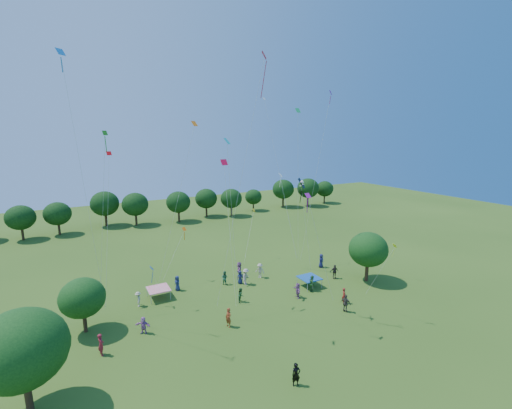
# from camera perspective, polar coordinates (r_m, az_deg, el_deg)

# --- Properties ---
(near_tree_west) EXTENTS (5.31, 5.31, 6.74)m
(near_tree_west) POSITION_cam_1_polar(r_m,az_deg,el_deg) (26.25, -34.51, -19.27)
(near_tree_west) COLOR #422B19
(near_tree_west) RESTS_ON ground
(near_tree_north) EXTENTS (3.79, 3.79, 4.91)m
(near_tree_north) POSITION_cam_1_polar(r_m,az_deg,el_deg) (33.89, -26.97, -13.70)
(near_tree_north) COLOR #422B19
(near_tree_north) RESTS_ON ground
(near_tree_east) EXTENTS (4.48, 4.48, 5.89)m
(near_tree_east) POSITION_cam_1_polar(r_m,az_deg,el_deg) (42.17, 18.20, -7.13)
(near_tree_east) COLOR #422B19
(near_tree_east) RESTS_ON ground
(treeline) EXTENTS (88.01, 8.77, 6.77)m
(treeline) POSITION_cam_1_polar(r_m,az_deg,el_deg) (69.23, -17.91, 0.24)
(treeline) COLOR #422B19
(treeline) RESTS_ON ground
(tent_red_stripe) EXTENTS (2.20, 2.20, 1.10)m
(tent_red_stripe) POSITION_cam_1_polar(r_m,az_deg,el_deg) (38.43, -15.95, -13.37)
(tent_red_stripe) COLOR red
(tent_red_stripe) RESTS_ON ground
(tent_blue) EXTENTS (2.20, 2.20, 1.10)m
(tent_blue) POSITION_cam_1_polar(r_m,az_deg,el_deg) (40.07, 8.88, -11.99)
(tent_blue) COLOR #164B92
(tent_blue) RESTS_ON ground
(man_in_black) EXTENTS (0.70, 0.54, 1.67)m
(man_in_black) POSITION_cam_1_polar(r_m,az_deg,el_deg) (26.25, 6.70, -26.33)
(man_in_black) COLOR black
(man_in_black) RESTS_ON ground
(crowd_person_0) EXTENTS (1.01, 0.86, 1.80)m
(crowd_person_0) POSITION_cam_1_polar(r_m,az_deg,el_deg) (45.80, 10.79, -9.19)
(crowd_person_0) COLOR #1B1D4F
(crowd_person_0) RESTS_ON ground
(crowd_person_1) EXTENTS (0.66, 0.74, 1.66)m
(crowd_person_1) POSITION_cam_1_polar(r_m,az_deg,el_deg) (37.23, 14.45, -14.48)
(crowd_person_1) COLOR maroon
(crowd_person_1) RESTS_ON ground
(crowd_person_2) EXTENTS (0.90, 0.99, 1.77)m
(crowd_person_2) POSITION_cam_1_polar(r_m,az_deg,el_deg) (39.15, 9.34, -12.83)
(crowd_person_2) COLOR #295C27
(crowd_person_2) RESTS_ON ground
(crowd_person_3) EXTENTS (1.14, 1.24, 1.79)m
(crowd_person_3) POSITION_cam_1_polar(r_m,az_deg,el_deg) (41.96, 0.65, -10.96)
(crowd_person_3) COLOR #AFA08C
(crowd_person_3) RESTS_ON ground
(crowd_person_4) EXTENTS (0.83, 1.13, 1.76)m
(crowd_person_4) POSITION_cam_1_polar(r_m,az_deg,el_deg) (35.62, 14.72, -15.65)
(crowd_person_4) COLOR #403A33
(crowd_person_4) RESTS_ON ground
(crowd_person_5) EXTENTS (1.30, 1.87, 1.90)m
(crowd_person_5) POSITION_cam_1_polar(r_m,az_deg,el_deg) (42.19, -2.81, -10.76)
(crowd_person_5) COLOR #884F81
(crowd_person_5) RESTS_ON ground
(crowd_person_6) EXTENTS (0.63, 0.92, 1.69)m
(crowd_person_6) POSITION_cam_1_polar(r_m,az_deg,el_deg) (39.76, -12.97, -12.65)
(crowd_person_6) COLOR navy
(crowd_person_6) RESTS_ON ground
(crowd_person_7) EXTENTS (0.55, 0.74, 1.80)m
(crowd_person_7) POSITION_cam_1_polar(r_m,az_deg,el_deg) (31.21, -24.44, -20.47)
(crowd_person_7) COLOR maroon
(crowd_person_7) RESTS_ON ground
(crowd_person_8) EXTENTS (0.80, 0.84, 1.53)m
(crowd_person_8) POSITION_cam_1_polar(r_m,az_deg,el_deg) (36.44, -2.52, -14.81)
(crowd_person_8) COLOR #225127
(crowd_person_8) RESTS_ON ground
(crowd_person_9) EXTENTS (0.61, 1.07, 1.54)m
(crowd_person_9) POSITION_cam_1_polar(r_m,az_deg,el_deg) (37.46, -19.05, -14.69)
(crowd_person_9) COLOR #B2A98E
(crowd_person_9) RESTS_ON ground
(crowd_person_10) EXTENTS (1.02, 1.01, 1.68)m
(crowd_person_10) POSITION_cam_1_polar(r_m,az_deg,el_deg) (38.24, -26.83, -14.67)
(crowd_person_10) COLOR #474339
(crowd_person_10) RESTS_ON ground
(crowd_person_11) EXTENTS (0.89, 1.61, 1.63)m
(crowd_person_11) POSITION_cam_1_polar(r_m,az_deg,el_deg) (37.46, 6.95, -14.04)
(crowd_person_11) COLOR #854D83
(crowd_person_11) RESTS_ON ground
(crowd_person_12) EXTENTS (0.84, 0.58, 1.54)m
(crowd_person_12) POSITION_cam_1_polar(r_m,az_deg,el_deg) (40.50, -2.67, -12.01)
(crowd_person_12) COLOR navy
(crowd_person_12) RESTS_ON ground
(crowd_person_13) EXTENTS (0.60, 0.76, 1.79)m
(crowd_person_13) POSITION_cam_1_polar(r_m,az_deg,el_deg) (32.29, -4.61, -18.27)
(crowd_person_13) COLOR maroon
(crowd_person_13) RESTS_ON ground
(crowd_person_14) EXTENTS (0.82, 0.89, 1.61)m
(crowd_person_14) POSITION_cam_1_polar(r_m,az_deg,el_deg) (40.41, -5.27, -12.05)
(crowd_person_14) COLOR #2A6241
(crowd_person_14) RESTS_ON ground
(crowd_person_15) EXTENTS (1.32, 1.21, 1.91)m
(crowd_person_15) POSITION_cam_1_polar(r_m,az_deg,el_deg) (40.15, -1.71, -11.93)
(crowd_person_15) COLOR #B49E90
(crowd_person_15) RESTS_ON ground
(crowd_person_16) EXTENTS (1.08, 0.68, 1.72)m
(crowd_person_16) POSITION_cam_1_polar(r_m,az_deg,el_deg) (42.78, 12.95, -10.86)
(crowd_person_16) COLOR #392F2E
(crowd_person_16) RESTS_ON ground
(crowd_person_17) EXTENTS (1.42, 1.28, 1.51)m
(crowd_person_17) POSITION_cam_1_polar(r_m,az_deg,el_deg) (32.87, -18.27, -18.55)
(crowd_person_17) COLOR #AC64AB
(crowd_person_17) RESTS_ON ground
(pirate_kite) EXTENTS (3.16, 1.63, 11.79)m
(pirate_kite) POSITION_cam_1_polar(r_m,az_deg,el_deg) (31.29, 7.69, 3.06)
(pirate_kite) COLOR black
(red_high_kite) EXTENTS (4.62, 1.52, 22.45)m
(red_high_kite) POSITION_cam_1_polar(r_m,az_deg,el_deg) (30.27, -0.16, 15.85)
(red_high_kite) COLOR red
(small_kite_0) EXTENTS (0.81, 3.52, 13.37)m
(small_kite_0) POSITION_cam_1_polar(r_m,az_deg,el_deg) (32.31, -5.00, 2.88)
(small_kite_0) COLOR red
(small_kite_1) EXTENTS (3.46, 2.19, 5.10)m
(small_kite_1) POSITION_cam_1_polar(r_m,az_deg,el_deg) (40.55, -12.29, -5.25)
(small_kite_1) COLOR #FF650D
(small_kite_2) EXTENTS (4.18, 4.98, 5.65)m
(small_kite_2) POSITION_cam_1_polar(r_m,az_deg,el_deg) (46.33, -0.68, -2.53)
(small_kite_2) COLOR yellow
(small_kite_3) EXTENTS (1.99, 1.76, 18.60)m
(small_kite_3) POSITION_cam_1_polar(r_m,az_deg,el_deg) (40.53, 7.00, 9.42)
(small_kite_3) COLOR green
(small_kite_4) EXTENTS (1.81, 3.20, 21.61)m
(small_kite_4) POSITION_cam_1_polar(r_m,az_deg,el_deg) (29.89, -28.15, 11.51)
(small_kite_4) COLOR blue
(small_kite_5) EXTENTS (4.50, 1.30, 10.96)m
(small_kite_5) POSITION_cam_1_polar(r_m,az_deg,el_deg) (29.26, 9.53, -2.62)
(small_kite_5) COLOR #9C1A92
(small_kite_6) EXTENTS (2.17, 5.49, 20.33)m
(small_kite_6) POSITION_cam_1_polar(r_m,az_deg,el_deg) (44.34, 3.23, 8.52)
(small_kite_6) COLOR silver
(small_kite_7) EXTENTS (1.96, 2.05, 15.38)m
(small_kite_7) POSITION_cam_1_polar(r_m,az_deg,el_deg) (27.90, -4.42, 4.26)
(small_kite_7) COLOR #0CB5B7
(small_kite_8) EXTENTS (1.91, 3.10, 14.11)m
(small_kite_8) POSITION_cam_1_polar(r_m,az_deg,el_deg) (34.81, -23.43, 1.44)
(small_kite_8) COLOR red
(small_kite_9) EXTENTS (4.07, 3.06, 16.92)m
(small_kite_9) POSITION_cam_1_polar(r_m,az_deg,el_deg) (33.99, -11.59, 6.97)
(small_kite_9) COLOR orange
(small_kite_10) EXTENTS (0.33, 3.27, 6.10)m
(small_kite_10) POSITION_cam_1_polar(r_m,az_deg,el_deg) (33.79, 21.25, -8.14)
(small_kite_10) COLOR yellow
(small_kite_11) EXTENTS (1.78, 1.73, 15.97)m
(small_kite_11) POSITION_cam_1_polar(r_m,az_deg,el_deg) (31.35, -24.04, 3.13)
(small_kite_11) COLOR #2E8A19
(small_kite_12) EXTENTS (0.95, 2.05, 2.92)m
(small_kite_12) POSITION_cam_1_polar(r_m,az_deg,el_deg) (36.12, -16.92, -10.59)
(small_kite_12) COLOR #1144B1
(small_kite_13) EXTENTS (2.07, 2.71, 20.55)m
(small_kite_13) POSITION_cam_1_polar(r_m,az_deg,el_deg) (41.18, 11.07, 10.97)
(small_kite_13) COLOR purple
(small_kite_14) EXTENTS (2.37, 1.59, 11.08)m
(small_kite_14) POSITION_cam_1_polar(r_m,az_deg,el_deg) (42.47, 4.48, 2.88)
(small_kite_14) COLOR white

